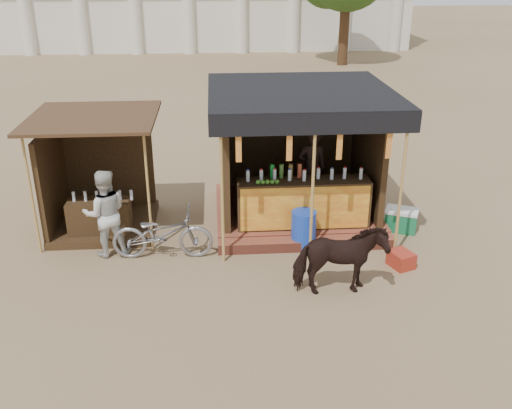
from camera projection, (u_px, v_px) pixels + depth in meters
The scene contains 9 objects.
ground at pixel (263, 307), 9.11m from camera, with size 120.00×120.00×0.00m, color #846B4C.
main_stall at pixel (298, 173), 11.85m from camera, with size 3.60×3.61×2.78m.
secondary_stall at pixel (94, 188), 11.52m from camera, with size 2.40×2.40×2.38m.
cow at pixel (339, 261), 9.24m from camera, with size 0.67×1.47×1.24m, color black.
motorbike at pixel (162, 234), 10.45m from camera, with size 0.64×1.85×0.97m, color gray.
bystander at pixel (105, 213), 10.42m from camera, with size 0.81×0.63×1.67m, color #BBBCB6.
blue_barrel at pixel (303, 230), 10.86m from camera, with size 0.47×0.47×0.74m, color #183EB9.
red_crate at pixel (401, 259), 10.26m from camera, with size 0.36×0.43×0.29m, color maroon.
cooler at pixel (401, 220), 11.61m from camera, with size 0.76×0.66×0.46m.
Camera 1 is at (-0.69, -7.67, 5.14)m, focal length 40.00 mm.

